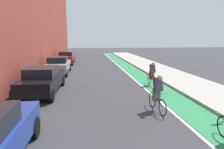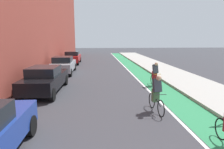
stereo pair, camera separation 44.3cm
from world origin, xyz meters
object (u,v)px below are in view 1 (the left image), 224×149
object	(u,v)px
cyclist_mid	(157,92)
cyclist_trailing	(152,74)
parked_sedan_silver	(58,65)
parked_sedan_red	(66,58)
parked_sedan_black	(43,80)

from	to	relation	value
cyclist_mid	cyclist_trailing	world-z (taller)	cyclist_mid
cyclist_trailing	cyclist_mid	bearing A→B (deg)	-105.94
parked_sedan_silver	cyclist_trailing	distance (m)	8.63
parked_sedan_silver	cyclist_trailing	xyz separation A→B (m)	(6.76, -5.35, 0.02)
parked_sedan_silver	cyclist_mid	bearing A→B (deg)	-61.30
parked_sedan_red	parked_sedan_black	bearing A→B (deg)	-90.01
parked_sedan_red	cyclist_trailing	xyz separation A→B (m)	(6.76, -12.38, 0.02)
parked_sedan_black	parked_sedan_silver	world-z (taller)	same
cyclist_mid	cyclist_trailing	distance (m)	4.79
parked_sedan_red	cyclist_mid	bearing A→B (deg)	-72.20
parked_sedan_red	parked_sedan_silver	bearing A→B (deg)	-90.00
parked_sedan_red	cyclist_mid	world-z (taller)	cyclist_mid
cyclist_mid	cyclist_trailing	xyz separation A→B (m)	(1.31, 4.60, -0.05)
parked_sedan_silver	cyclist_mid	xyz separation A→B (m)	(5.45, -9.95, 0.07)
parked_sedan_red	cyclist_trailing	world-z (taller)	cyclist_trailing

